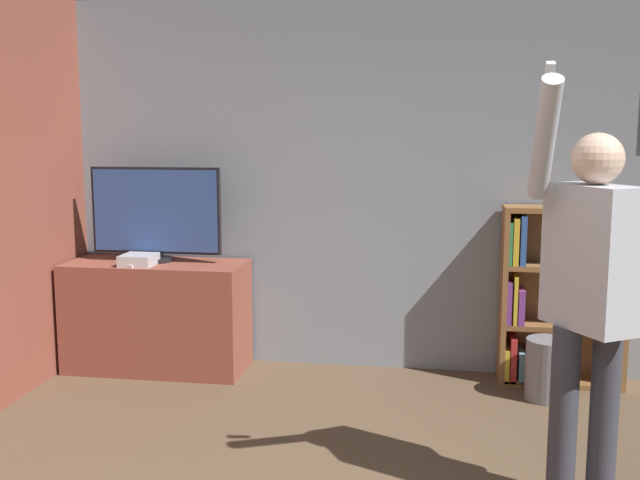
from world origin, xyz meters
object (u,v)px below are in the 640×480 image
object	(u,v)px
person	(591,285)
game_console	(139,260)
waste_bin	(548,369)
bookshelf	(551,298)
television	(156,213)

from	to	relation	value
person	game_console	bearing A→B (deg)	-150.09
person	waste_bin	size ratio (longest dim) A/B	5.04
game_console	person	xyz separation A→B (m)	(2.78, -1.51, 0.23)
bookshelf	television	bearing A→B (deg)	-177.66
television	game_console	bearing A→B (deg)	-114.13
game_console	waste_bin	world-z (taller)	game_console
bookshelf	person	xyz separation A→B (m)	(-0.09, -1.79, 0.46)
television	waste_bin	world-z (taller)	television
waste_bin	game_console	bearing A→B (deg)	178.57
person	television	bearing A→B (deg)	-153.35
person	bookshelf	bearing A→B (deg)	145.41
waste_bin	television	bearing A→B (deg)	175.09
television	bookshelf	world-z (taller)	television
person	waste_bin	distance (m)	1.68
bookshelf	waste_bin	distance (m)	0.54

